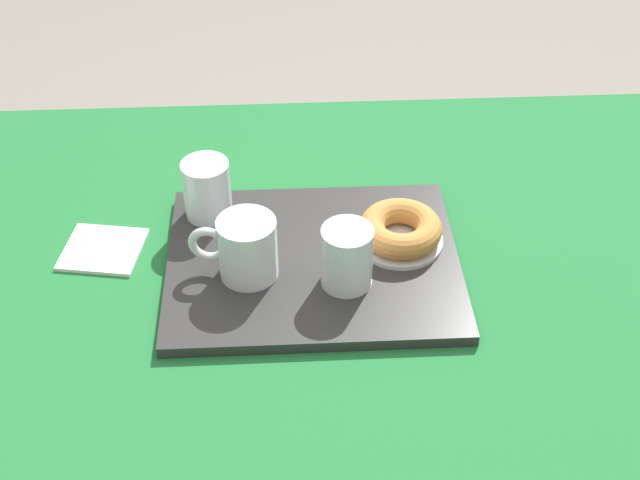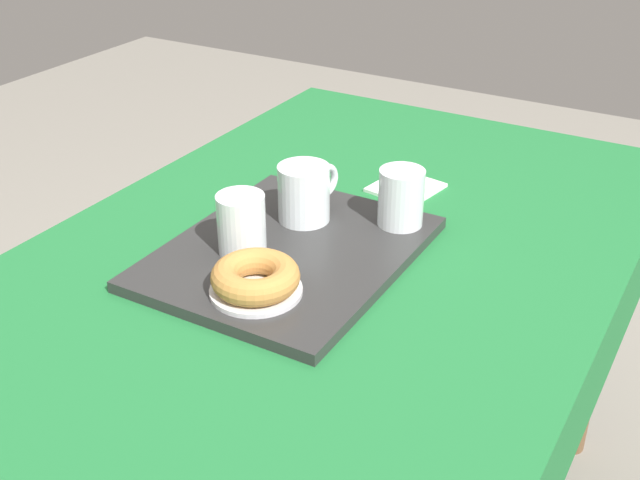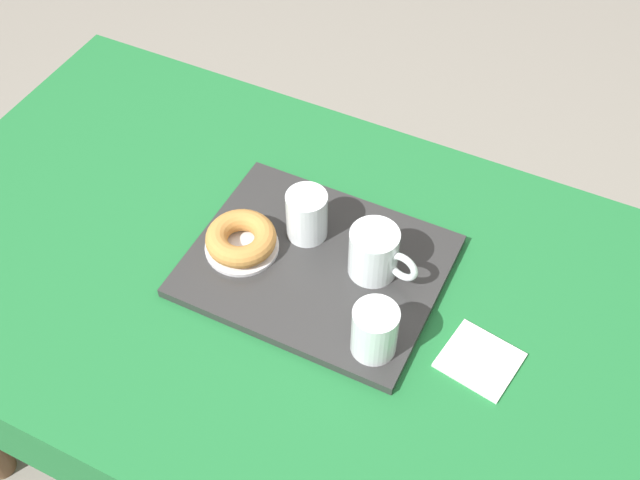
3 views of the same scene
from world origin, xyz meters
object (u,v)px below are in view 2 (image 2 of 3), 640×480
at_px(tea_mug_left, 305,194).
at_px(donut_plate_left, 256,291).
at_px(water_glass_near, 242,227).
at_px(dining_table, 306,324).
at_px(serving_tray, 289,253).
at_px(sugar_donut_left, 255,277).
at_px(water_glass_far, 401,201).
at_px(paper_napkin, 406,188).

bearing_deg(tea_mug_left, donut_plate_left, -165.96).
relative_size(tea_mug_left, water_glass_near, 1.36).
xyz_separation_m(dining_table, water_glass_near, (-0.03, 0.09, 0.16)).
xyz_separation_m(tea_mug_left, donut_plate_left, (-0.22, -0.06, -0.04)).
xyz_separation_m(serving_tray, sugar_donut_left, (-0.13, -0.03, 0.04)).
height_order(water_glass_far, paper_napkin, water_glass_far).
bearing_deg(water_glass_far, tea_mug_left, 113.55).
relative_size(serving_tray, sugar_donut_left, 3.45).
relative_size(dining_table, donut_plate_left, 11.51).
height_order(donut_plate_left, paper_napkin, donut_plate_left).
height_order(dining_table, paper_napkin, paper_napkin).
bearing_deg(tea_mug_left, dining_table, -149.06).
relative_size(water_glass_near, donut_plate_left, 0.72).
relative_size(donut_plate_left, paper_napkin, 1.13).
distance_m(sugar_donut_left, paper_napkin, 0.44).
relative_size(serving_tray, water_glass_near, 4.57).
relative_size(serving_tray, tea_mug_left, 3.36).
xyz_separation_m(serving_tray, water_glass_far, (0.15, -0.11, 0.05)).
bearing_deg(water_glass_far, paper_napkin, 21.04).
relative_size(serving_tray, donut_plate_left, 3.29).
bearing_deg(paper_napkin, dining_table, 177.45).
xyz_separation_m(serving_tray, donut_plate_left, (-0.13, -0.03, 0.01)).
height_order(water_glass_near, donut_plate_left, water_glass_near).
height_order(tea_mug_left, sugar_donut_left, tea_mug_left).
xyz_separation_m(water_glass_far, sugar_donut_left, (-0.28, 0.08, -0.01)).
distance_m(water_glass_far, paper_napkin, 0.18).
distance_m(water_glass_near, water_glass_far, 0.26).
bearing_deg(donut_plate_left, paper_napkin, -3.07).
relative_size(water_glass_far, donut_plate_left, 0.72).
bearing_deg(water_glass_far, donut_plate_left, 163.53).
bearing_deg(sugar_donut_left, serving_tray, 12.34).
xyz_separation_m(water_glass_near, sugar_donut_left, (-0.09, -0.08, -0.01)).
bearing_deg(water_glass_near, paper_napkin, -16.44).
relative_size(dining_table, tea_mug_left, 11.76).
bearing_deg(donut_plate_left, water_glass_near, 43.71).
bearing_deg(paper_napkin, water_glass_near, 163.56).
xyz_separation_m(sugar_donut_left, paper_napkin, (0.44, -0.02, -0.04)).
bearing_deg(sugar_donut_left, water_glass_near, 43.71).
height_order(dining_table, serving_tray, serving_tray).
bearing_deg(tea_mug_left, water_glass_far, -66.45).
height_order(water_glass_far, donut_plate_left, water_glass_far).
distance_m(dining_table, donut_plate_left, 0.17).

